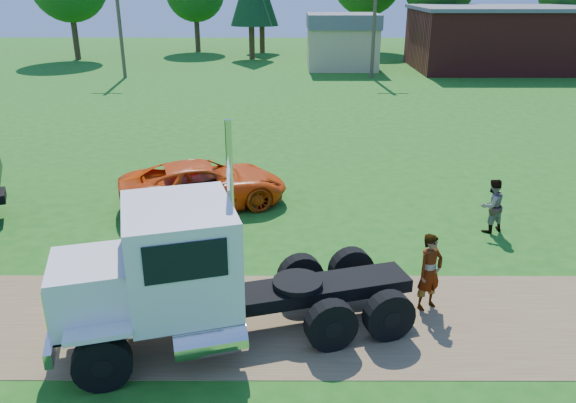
{
  "coord_description": "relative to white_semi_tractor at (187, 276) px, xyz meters",
  "views": [
    {
      "loc": [
        -0.68,
        -11.04,
        7.3
      ],
      "look_at": [
        -0.71,
        3.46,
        1.6
      ],
      "focal_mm": 35.0,
      "sensor_mm": 36.0,
      "label": 1
    }
  ],
  "objects": [
    {
      "name": "ground",
      "position": [
        2.81,
        0.77,
        -1.6
      ],
      "size": [
        140.0,
        140.0,
        0.0
      ],
      "primitive_type": "plane",
      "color": "#1B5813",
      "rests_on": "ground"
    },
    {
      "name": "dirt_track",
      "position": [
        2.81,
        0.77,
        -1.6
      ],
      "size": [
        120.0,
        4.2,
        0.01
      ],
      "primitive_type": "cube",
      "color": "brown",
      "rests_on": "ground"
    },
    {
      "name": "white_semi_tractor",
      "position": [
        0.0,
        0.0,
        0.0
      ],
      "size": [
        7.95,
        4.44,
        4.7
      ],
      "rotation": [
        0.0,
        0.0,
        0.28
      ],
      "color": "black",
      "rests_on": "ground"
    },
    {
      "name": "orange_pickup",
      "position": [
        -0.8,
        7.9,
        -0.82
      ],
      "size": [
        6.21,
        4.29,
        1.58
      ],
      "primitive_type": "imported",
      "rotation": [
        0.0,
        0.0,
        1.9
      ],
      "color": "#E6480A",
      "rests_on": "ground"
    },
    {
      "name": "spectator_a",
      "position": [
        5.43,
        1.36,
        -0.65
      ],
      "size": [
        0.83,
        0.75,
        1.9
      ],
      "primitive_type": "imported",
      "rotation": [
        0.0,
        0.0,
        0.55
      ],
      "color": "#999999",
      "rests_on": "ground"
    },
    {
      "name": "spectator_b",
      "position": [
        8.38,
        5.78,
        -0.75
      ],
      "size": [
        1.02,
        0.92,
        1.71
      ],
      "primitive_type": "imported",
      "rotation": [
        0.0,
        0.0,
        3.55
      ],
      "color": "#999999",
      "rests_on": "ground"
    },
    {
      "name": "brick_building",
      "position": [
        20.81,
        40.77,
        1.05
      ],
      "size": [
        15.4,
        10.4,
        5.3
      ],
      "color": "maroon",
      "rests_on": "ground"
    },
    {
      "name": "tan_shed",
      "position": [
        6.81,
        40.77,
        0.82
      ],
      "size": [
        6.2,
        5.4,
        4.7
      ],
      "color": "tan",
      "rests_on": "ground"
    },
    {
      "name": "utility_poles",
      "position": [
        8.81,
        35.77,
        3.11
      ],
      "size": [
        42.2,
        0.28,
        9.0
      ],
      "color": "#493E29",
      "rests_on": "ground"
    }
  ]
}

